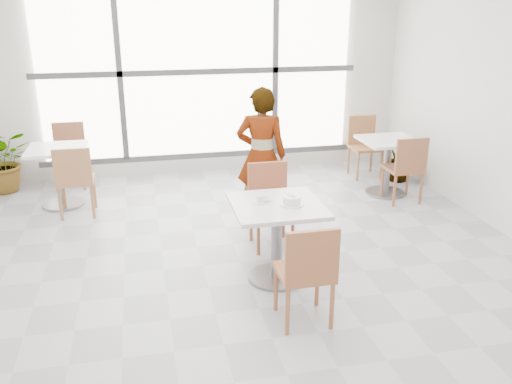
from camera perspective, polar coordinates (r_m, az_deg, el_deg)
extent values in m
plane|color=#9E9EA5|center=(5.02, -0.74, -9.66)|extent=(7.00, 7.00, 0.00)
plane|color=silver|center=(7.89, -6.07, 12.64)|extent=(6.00, 0.00, 6.00)
cube|color=white|center=(7.83, -6.02, 12.59)|extent=(4.40, 0.04, 2.40)
cube|color=#3F3F42|center=(7.80, -5.99, 12.56)|extent=(4.60, 0.05, 0.08)
cube|color=#3F3F42|center=(7.75, -14.27, 12.03)|extent=(0.08, 0.05, 2.40)
cube|color=#3F3F42|center=(8.00, 2.06, 12.83)|extent=(0.08, 0.05, 2.40)
cube|color=#3F3F42|center=(8.04, -5.68, 3.91)|extent=(4.60, 0.05, 0.08)
cube|color=silver|center=(4.79, 2.24, -1.47)|extent=(0.80, 0.80, 0.04)
cylinder|color=slate|center=(4.94, 2.18, -5.53)|extent=(0.10, 0.10, 0.71)
cylinder|color=slate|center=(5.09, 2.13, -8.99)|extent=(0.52, 0.52, 0.03)
cube|color=#9F5D3A|center=(4.31, 5.10, -8.46)|extent=(0.42, 0.42, 0.04)
cube|color=#9F5D3A|center=(4.05, 6.00, -6.82)|extent=(0.42, 0.04, 0.42)
cylinder|color=#9F5D3A|center=(4.62, 6.51, -9.64)|extent=(0.04, 0.04, 0.41)
cylinder|color=#9F5D3A|center=(4.33, 8.05, -11.90)|extent=(0.04, 0.04, 0.41)
cylinder|color=#9F5D3A|center=(4.53, 2.12, -10.17)|extent=(0.04, 0.04, 0.41)
cylinder|color=#9F5D3A|center=(4.23, 3.36, -12.54)|extent=(0.04, 0.04, 0.41)
cube|color=#995336|center=(5.56, 1.67, -1.71)|extent=(0.42, 0.42, 0.04)
cube|color=#995336|center=(5.66, 1.23, 1.15)|extent=(0.42, 0.04, 0.42)
cylinder|color=#995336|center=(5.45, 0.26, -4.73)|extent=(0.04, 0.04, 0.41)
cylinder|color=#995336|center=(5.77, -0.52, -3.29)|extent=(0.04, 0.04, 0.41)
cylinder|color=#995336|center=(5.53, 3.91, -4.39)|extent=(0.04, 0.04, 0.41)
cylinder|color=#995336|center=(5.85, 2.93, -2.99)|extent=(0.04, 0.04, 0.41)
cylinder|color=silver|center=(4.76, 3.80, -1.30)|extent=(0.21, 0.21, 0.01)
cylinder|color=silver|center=(4.75, 3.81, -0.84)|extent=(0.16, 0.16, 0.07)
torus|color=silver|center=(4.74, 3.82, -0.49)|extent=(0.16, 0.16, 0.01)
cylinder|color=#C2B981|center=(4.75, 3.81, -0.86)|extent=(0.14, 0.14, 0.05)
cylinder|color=beige|center=(4.74, 3.64, -0.40)|extent=(0.03, 0.03, 0.01)
cylinder|color=beige|center=(4.73, 3.68, -0.56)|extent=(0.03, 0.03, 0.02)
cylinder|color=beige|center=(4.75, 3.76, -0.47)|extent=(0.03, 0.03, 0.02)
cylinder|color=#F5E99E|center=(4.77, 3.42, -0.35)|extent=(0.03, 0.03, 0.02)
cylinder|color=beige|center=(4.74, 3.69, -0.42)|extent=(0.03, 0.03, 0.02)
cylinder|color=beige|center=(4.76, 3.60, -0.42)|extent=(0.03, 0.03, 0.01)
cylinder|color=beige|center=(4.72, 4.07, -0.49)|extent=(0.03, 0.03, 0.01)
cylinder|color=beige|center=(4.77, 3.44, -0.31)|extent=(0.03, 0.03, 0.02)
cylinder|color=beige|center=(4.75, 4.01, -0.41)|extent=(0.03, 0.03, 0.02)
cylinder|color=beige|center=(4.74, 4.09, -0.46)|extent=(0.03, 0.03, 0.02)
cylinder|color=beige|center=(4.75, 3.87, -0.37)|extent=(0.03, 0.03, 0.02)
cylinder|color=beige|center=(4.76, 3.80, -0.32)|extent=(0.03, 0.03, 0.02)
cylinder|color=silver|center=(4.81, 0.52, -1.06)|extent=(0.13, 0.13, 0.01)
cylinder|color=silver|center=(4.80, 0.52, -0.69)|extent=(0.08, 0.08, 0.06)
torus|color=silver|center=(4.81, 1.02, -0.65)|extent=(0.05, 0.01, 0.05)
cylinder|color=black|center=(4.79, 0.52, -0.42)|extent=(0.07, 0.07, 0.00)
cube|color=#B7B7BB|center=(4.80, 1.15, -1.02)|extent=(0.09, 0.05, 0.00)
sphere|color=#B7B7BB|center=(4.82, 1.52, -0.92)|extent=(0.02, 0.02, 0.02)
imported|color=black|center=(6.14, 0.57, 3.88)|extent=(0.65, 0.51, 1.57)
cube|color=white|center=(7.05, -20.38, 4.27)|extent=(0.70, 0.70, 0.04)
cylinder|color=gray|center=(7.15, -20.03, 1.38)|extent=(0.10, 0.10, 0.71)
cylinder|color=gray|center=(7.26, -19.72, -1.17)|extent=(0.52, 0.52, 0.03)
cube|color=white|center=(7.23, 13.93, 5.30)|extent=(0.70, 0.70, 0.04)
cylinder|color=slate|center=(7.33, 13.69, 2.46)|extent=(0.10, 0.10, 0.71)
cylinder|color=slate|center=(7.43, 13.48, -0.04)|extent=(0.52, 0.52, 0.03)
cube|color=#A16C45|center=(6.75, -18.54, 1.17)|extent=(0.42, 0.42, 0.04)
cube|color=#A16C45|center=(6.51, -18.91, 2.57)|extent=(0.42, 0.04, 0.42)
cylinder|color=#A16C45|center=(6.97, -16.74, -0.01)|extent=(0.04, 0.04, 0.41)
cylinder|color=#A16C45|center=(6.64, -16.93, -1.04)|extent=(0.04, 0.04, 0.41)
cylinder|color=#A16C45|center=(7.02, -19.67, -0.22)|extent=(0.04, 0.04, 0.41)
cylinder|color=#A16C45|center=(6.68, -20.00, -1.25)|extent=(0.04, 0.04, 0.41)
cube|color=#92583B|center=(7.82, -19.17, 3.56)|extent=(0.42, 0.42, 0.04)
cube|color=#92583B|center=(7.94, -19.22, 5.53)|extent=(0.42, 0.04, 0.42)
cylinder|color=#92583B|center=(7.73, -20.44, 1.49)|extent=(0.04, 0.04, 0.41)
cylinder|color=#92583B|center=(8.07, -20.13, 2.27)|extent=(0.04, 0.04, 0.41)
cylinder|color=#92583B|center=(7.69, -17.79, 1.70)|extent=(0.04, 0.04, 0.41)
cylinder|color=#92583B|center=(8.03, -17.60, 2.47)|extent=(0.04, 0.04, 0.41)
cube|color=brown|center=(7.10, 15.30, 2.39)|extent=(0.42, 0.42, 0.04)
cube|color=brown|center=(6.88, 16.19, 3.75)|extent=(0.42, 0.04, 0.42)
cylinder|color=brown|center=(7.40, 15.76, 1.22)|extent=(0.04, 0.04, 0.41)
cylinder|color=brown|center=(7.10, 17.09, 0.31)|extent=(0.04, 0.04, 0.41)
cylinder|color=brown|center=(7.24, 13.24, 1.04)|extent=(0.04, 0.04, 0.41)
cylinder|color=brown|center=(6.94, 14.48, 0.10)|extent=(0.04, 0.04, 0.41)
cube|color=#9C6439|center=(7.99, 11.55, 4.60)|extent=(0.42, 0.42, 0.04)
cube|color=#9C6439|center=(8.10, 11.12, 6.52)|extent=(0.42, 0.04, 0.42)
cylinder|color=#9C6439|center=(7.82, 10.74, 2.62)|extent=(0.04, 0.04, 0.41)
cylinder|color=#9C6439|center=(8.14, 9.77, 3.35)|extent=(0.04, 0.04, 0.41)
cylinder|color=#9C6439|center=(7.96, 13.13, 2.76)|extent=(0.04, 0.04, 0.41)
cylinder|color=#9C6439|center=(8.28, 12.09, 3.48)|extent=(0.04, 0.04, 0.41)
imported|color=#557341|center=(7.97, -25.20, 3.01)|extent=(0.85, 0.77, 0.85)
imported|color=#4B8246|center=(7.93, 14.88, 3.56)|extent=(0.42, 0.42, 0.68)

